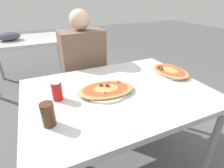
% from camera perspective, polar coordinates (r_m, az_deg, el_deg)
% --- Properties ---
extents(ground_plane, '(14.00, 14.00, 0.00)m').
position_cam_1_polar(ground_plane, '(1.74, 1.50, -23.53)').
color(ground_plane, '#59595B').
extents(dining_table, '(1.29, 0.95, 0.73)m').
position_cam_1_polar(dining_table, '(1.29, 1.86, -4.62)').
color(dining_table, silver).
rests_on(dining_table, ground_plane).
extents(chair_far_seated, '(0.40, 0.40, 0.90)m').
position_cam_1_polar(chair_far_seated, '(2.02, -9.83, 2.59)').
color(chair_far_seated, '#3F2D1E').
rests_on(chair_far_seated, ground_plane).
extents(person_seated, '(0.42, 0.30, 1.23)m').
position_cam_1_polar(person_seated, '(1.83, -9.41, 7.33)').
color(person_seated, '#2D2D38').
rests_on(person_seated, ground_plane).
extents(pizza_main, '(0.43, 0.31, 0.06)m').
position_cam_1_polar(pizza_main, '(1.23, -2.03, -1.89)').
color(pizza_main, white).
rests_on(pizza_main, dining_table).
extents(soda_can, '(0.07, 0.07, 0.12)m').
position_cam_1_polar(soda_can, '(1.18, -17.54, -2.23)').
color(soda_can, red).
rests_on(soda_can, dining_table).
extents(drink_glass, '(0.07, 0.07, 0.13)m').
position_cam_1_polar(drink_glass, '(0.97, -20.16, -9.34)').
color(drink_glass, '#4C2D19').
rests_on(drink_glass, dining_table).
extents(pizza_second, '(0.29, 0.36, 0.06)m').
position_cam_1_polar(pizza_second, '(1.60, 18.28, 4.00)').
color(pizza_second, white).
rests_on(pizza_second, dining_table).
extents(background_table, '(1.10, 0.80, 0.85)m').
position_cam_1_polar(background_table, '(3.06, -26.84, 11.90)').
color(background_table, silver).
rests_on(background_table, ground_plane).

